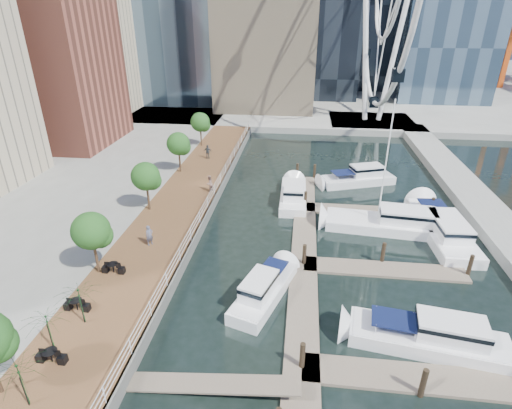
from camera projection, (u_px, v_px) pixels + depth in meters
name	position (u px, v px, depth m)	size (l,w,h in m)	color
ground	(252.00, 337.00, 23.84)	(520.00, 520.00, 0.00)	black
boardwalk	(178.00, 211.00, 38.02)	(6.00, 60.00, 1.00)	brown
seawall	(209.00, 212.00, 37.70)	(0.25, 60.00, 1.00)	#595954
land_far	(297.00, 79.00, 114.95)	(200.00, 114.00, 1.00)	gray
breakwater	(478.00, 204.00, 39.38)	(4.00, 60.00, 1.00)	gray
pier	(371.00, 123.00, 68.68)	(14.00, 12.00, 1.00)	gray
railing	(208.00, 203.00, 37.27)	(0.10, 60.00, 1.05)	white
floating_docks	(367.00, 250.00, 31.71)	(16.00, 34.00, 2.60)	#6D6051
street_trees	(146.00, 176.00, 35.75)	(2.60, 42.60, 4.60)	#3F2B1C
cafe_tables	(65.00, 329.00, 22.57)	(2.50, 13.70, 0.74)	black
yacht_foreground	(426.00, 346.00, 23.21)	(2.60, 9.69, 2.15)	white
pedestrian_near	(149.00, 235.00, 31.16)	(0.61, 0.40, 1.66)	#545770
pedestrian_mid	(209.00, 184.00, 40.57)	(0.83, 0.65, 1.72)	#936E65
pedestrian_far	(208.00, 152.00, 49.86)	(1.03, 0.43, 1.75)	#333940
moored_yachts	(384.00, 236.00, 34.75)	(18.73, 38.97, 11.50)	white
cafe_seating	(52.00, 341.00, 20.56)	(4.12, 8.80, 2.62)	black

